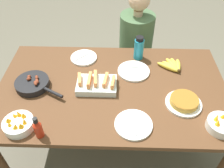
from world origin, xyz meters
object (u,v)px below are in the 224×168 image
object	(u,v)px
empty_plate_near_front	(133,125)
hot_sauce_bottle	(38,128)
banana_bunch	(173,66)
fruit_bowl_mango	(19,124)
person_figure	(135,55)
melon_tray	(97,84)
empty_plate_far_right	(134,71)
empty_plate_far_left	(84,58)
fruit_bowl_citrus	(222,125)
skillet	(33,84)
frittata_plate_center	(184,102)
water_bottle	(139,48)

from	to	relation	value
empty_plate_near_front	hot_sauce_bottle	size ratio (longest dim) A/B	1.47
banana_bunch	empty_plate_near_front	size ratio (longest dim) A/B	0.84
banana_bunch	hot_sauce_bottle	distance (m)	1.12
fruit_bowl_mango	person_figure	world-z (taller)	person_figure
melon_tray	empty_plate_near_front	world-z (taller)	melon_tray
empty_plate_far_right	person_figure	world-z (taller)	person_figure
empty_plate_far_left	empty_plate_far_right	distance (m)	0.44
fruit_bowl_citrus	person_figure	size ratio (longest dim) A/B	0.16
melon_tray	skillet	world-z (taller)	melon_tray
melon_tray	frittata_plate_center	xyz separation A→B (m)	(0.60, -0.14, -0.01)
banana_bunch	hot_sauce_bottle	bearing A→B (deg)	-143.44
empty_plate_near_front	fruit_bowl_mango	world-z (taller)	fruit_bowl_mango
empty_plate_far_left	fruit_bowl_citrus	size ratio (longest dim) A/B	1.22
banana_bunch	person_figure	world-z (taller)	person_figure
empty_plate_far_right	empty_plate_near_front	bearing A→B (deg)	-92.10
skillet	fruit_bowl_mango	distance (m)	0.37
empty_plate_far_left	water_bottle	size ratio (longest dim) A/B	1.08
frittata_plate_center	melon_tray	bearing A→B (deg)	166.51
melon_tray	skillet	bearing A→B (deg)	-179.64
empty_plate_far_right	hot_sauce_bottle	distance (m)	0.85
person_figure	fruit_bowl_mango	bearing A→B (deg)	-124.80
empty_plate_far_right	fruit_bowl_citrus	bearing A→B (deg)	-45.02
empty_plate_far_right	fruit_bowl_mango	distance (m)	0.92
melon_tray	frittata_plate_center	world-z (taller)	melon_tray
banana_bunch	melon_tray	distance (m)	0.64
skillet	empty_plate_near_front	world-z (taller)	skillet
fruit_bowl_citrus	empty_plate_far_right	bearing A→B (deg)	134.98
skillet	empty_plate_far_right	distance (m)	0.77
empty_plate_far_left	hot_sauce_bottle	bearing A→B (deg)	-102.85
banana_bunch	water_bottle	xyz separation A→B (m)	(-0.27, 0.13, 0.08)
empty_plate_far_left	person_figure	world-z (taller)	person_figure
banana_bunch	empty_plate_far_right	xyz separation A→B (m)	(-0.31, -0.06, -0.01)
frittata_plate_center	fruit_bowl_citrus	xyz separation A→B (m)	(0.19, -0.19, 0.01)
skillet	hot_sauce_bottle	world-z (taller)	hot_sauce_bottle
empty_plate_near_front	fruit_bowl_citrus	world-z (taller)	fruit_bowl_citrus
frittata_plate_center	banana_bunch	bearing A→B (deg)	92.14
banana_bunch	person_figure	bearing A→B (deg)	117.60
water_bottle	person_figure	xyz separation A→B (m)	(0.00, 0.38, -0.35)
melon_tray	empty_plate_near_front	distance (m)	0.42
fruit_bowl_mango	person_figure	size ratio (longest dim) A/B	0.16
empty_plate_near_front	person_figure	bearing A→B (deg)	86.45
fruit_bowl_mango	person_figure	bearing A→B (deg)	55.20
empty_plate_far_right	person_figure	xyz separation A→B (m)	(0.05, 0.57, -0.26)
skillet	melon_tray	bearing A→B (deg)	29.21
skillet	fruit_bowl_citrus	distance (m)	1.31
skillet	empty_plate_near_front	xyz separation A→B (m)	(0.72, -0.33, -0.02)
fruit_bowl_mango	banana_bunch	bearing A→B (deg)	30.43
banana_bunch	fruit_bowl_mango	distance (m)	1.21
banana_bunch	skillet	size ratio (longest dim) A/B	0.53
hot_sauce_bottle	water_bottle	bearing A→B (deg)	51.49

